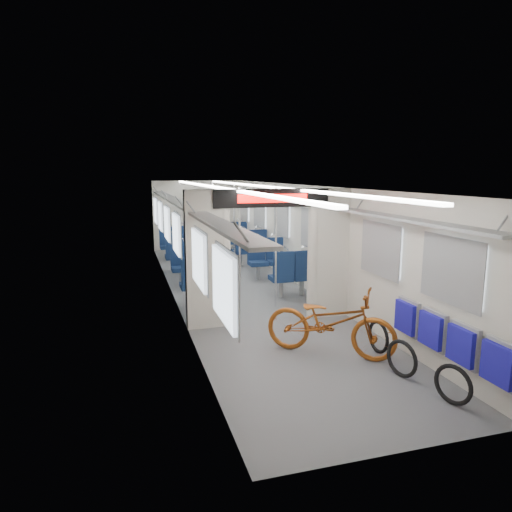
{
  "coord_description": "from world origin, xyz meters",
  "views": [
    {
      "loc": [
        -2.38,
        -9.31,
        2.57
      ],
      "look_at": [
        -0.09,
        -1.46,
        1.07
      ],
      "focal_mm": 32.0,
      "sensor_mm": 36.0,
      "label": 1
    }
  ],
  "objects_px": {
    "flip_bench": "(447,337)",
    "stanchion_near_left": "(240,251)",
    "bike_hoop_c": "(378,338)",
    "seat_bay_far_left": "(179,246)",
    "bike_hoop_b": "(402,360)",
    "stanchion_near_right": "(276,248)",
    "seat_bay_far_right": "(241,241)",
    "stanchion_far_right": "(234,231)",
    "seat_bay_near_right": "(278,263)",
    "bicycle": "(330,322)",
    "bike_hoop_a": "(453,387)",
    "seat_bay_near_left": "(197,269)",
    "stanchion_far_left": "(214,232)"
  },
  "relations": [
    {
      "from": "seat_bay_near_left",
      "to": "seat_bay_far_left",
      "type": "bearing_deg",
      "value": 90.0
    },
    {
      "from": "seat_bay_far_left",
      "to": "stanchion_near_left",
      "type": "distance_m",
      "value": 4.73
    },
    {
      "from": "flip_bench",
      "to": "stanchion_near_right",
      "type": "xyz_separation_m",
      "value": [
        -0.99,
        3.64,
        0.57
      ]
    },
    {
      "from": "stanchion_far_left",
      "to": "stanchion_near_right",
      "type": "bearing_deg",
      "value": -76.28
    },
    {
      "from": "seat_bay_far_right",
      "to": "stanchion_near_right",
      "type": "height_order",
      "value": "stanchion_near_right"
    },
    {
      "from": "flip_bench",
      "to": "seat_bay_far_left",
      "type": "height_order",
      "value": "seat_bay_far_left"
    },
    {
      "from": "stanchion_far_left",
      "to": "seat_bay_far_left",
      "type": "bearing_deg",
      "value": 109.22
    },
    {
      "from": "bike_hoop_b",
      "to": "seat_bay_far_right",
      "type": "height_order",
      "value": "seat_bay_far_right"
    },
    {
      "from": "seat_bay_near_right",
      "to": "seat_bay_far_right",
      "type": "xyz_separation_m",
      "value": [
        0.0,
        3.43,
        0.01
      ]
    },
    {
      "from": "bike_hoop_c",
      "to": "stanchion_far_left",
      "type": "relative_size",
      "value": 0.21
    },
    {
      "from": "seat_bay_far_right",
      "to": "stanchion_near_left",
      "type": "xyz_separation_m",
      "value": [
        -1.3,
        -5.0,
        0.59
      ]
    },
    {
      "from": "bike_hoop_c",
      "to": "seat_bay_far_left",
      "type": "relative_size",
      "value": 0.23
    },
    {
      "from": "bike_hoop_a",
      "to": "seat_bay_far_left",
      "type": "relative_size",
      "value": 0.23
    },
    {
      "from": "bike_hoop_c",
      "to": "stanchion_near_left",
      "type": "height_order",
      "value": "stanchion_near_left"
    },
    {
      "from": "bike_hoop_c",
      "to": "stanchion_near_right",
      "type": "xyz_separation_m",
      "value": [
        -0.69,
        2.59,
        0.94
      ]
    },
    {
      "from": "bike_hoop_b",
      "to": "stanchion_near_left",
      "type": "relative_size",
      "value": 0.21
    },
    {
      "from": "seat_bay_far_left",
      "to": "stanchion_far_left",
      "type": "height_order",
      "value": "stanchion_far_left"
    },
    {
      "from": "stanchion_far_right",
      "to": "seat_bay_far_left",
      "type": "bearing_deg",
      "value": 122.68
    },
    {
      "from": "stanchion_far_right",
      "to": "seat_bay_far_right",
      "type": "bearing_deg",
      "value": 71.66
    },
    {
      "from": "flip_bench",
      "to": "seat_bay_far_left",
      "type": "xyz_separation_m",
      "value": [
        -2.29,
        8.21,
        -0.04
      ]
    },
    {
      "from": "seat_bay_near_right",
      "to": "seat_bay_far_left",
      "type": "bearing_deg",
      "value": 121.19
    },
    {
      "from": "bike_hoop_c",
      "to": "stanchion_near_left",
      "type": "bearing_deg",
      "value": 119.6
    },
    {
      "from": "flip_bench",
      "to": "stanchion_far_left",
      "type": "xyz_separation_m",
      "value": [
        -1.65,
        6.39,
        0.57
      ]
    },
    {
      "from": "seat_bay_near_right",
      "to": "stanchion_far_left",
      "type": "bearing_deg",
      "value": 134.23
    },
    {
      "from": "stanchion_near_left",
      "to": "bike_hoop_c",
      "type": "bearing_deg",
      "value": -60.4
    },
    {
      "from": "bike_hoop_b",
      "to": "bicycle",
      "type": "bearing_deg",
      "value": 121.56
    },
    {
      "from": "bicycle",
      "to": "bike_hoop_a",
      "type": "bearing_deg",
      "value": -119.62
    },
    {
      "from": "bicycle",
      "to": "flip_bench",
      "type": "height_order",
      "value": "bicycle"
    },
    {
      "from": "bicycle",
      "to": "stanchion_far_left",
      "type": "relative_size",
      "value": 0.81
    },
    {
      "from": "flip_bench",
      "to": "seat_bay_near_left",
      "type": "bearing_deg",
      "value": 114.59
    },
    {
      "from": "bicycle",
      "to": "bike_hoop_c",
      "type": "xyz_separation_m",
      "value": [
        0.7,
        -0.13,
        -0.27
      ]
    },
    {
      "from": "bike_hoop_a",
      "to": "stanchion_near_left",
      "type": "relative_size",
      "value": 0.21
    },
    {
      "from": "flip_bench",
      "to": "stanchion_near_left",
      "type": "bearing_deg",
      "value": 115.82
    },
    {
      "from": "bike_hoop_b",
      "to": "stanchion_far_right",
      "type": "height_order",
      "value": "stanchion_far_right"
    },
    {
      "from": "bike_hoop_c",
      "to": "stanchion_far_right",
      "type": "height_order",
      "value": "stanchion_far_right"
    },
    {
      "from": "seat_bay_far_right",
      "to": "stanchion_near_left",
      "type": "height_order",
      "value": "stanchion_near_left"
    },
    {
      "from": "bike_hoop_b",
      "to": "seat_bay_far_left",
      "type": "distance_m",
      "value": 8.16
    },
    {
      "from": "seat_bay_near_right",
      "to": "stanchion_near_right",
      "type": "bearing_deg",
      "value": -111.05
    },
    {
      "from": "seat_bay_near_left",
      "to": "seat_bay_far_right",
      "type": "xyz_separation_m",
      "value": [
        1.87,
        3.55,
        0.01
      ]
    },
    {
      "from": "seat_bay_near_left",
      "to": "stanchion_far_left",
      "type": "relative_size",
      "value": 0.9
    },
    {
      "from": "bike_hoop_b",
      "to": "bike_hoop_c",
      "type": "relative_size",
      "value": 1.03
    },
    {
      "from": "flip_bench",
      "to": "seat_bay_far_left",
      "type": "bearing_deg",
      "value": 105.59
    },
    {
      "from": "bike_hoop_c",
      "to": "bike_hoop_b",
      "type": "bearing_deg",
      "value": -99.9
    },
    {
      "from": "seat_bay_near_left",
      "to": "stanchion_far_right",
      "type": "xyz_separation_m",
      "value": [
        1.16,
        1.4,
        0.61
      ]
    },
    {
      "from": "flip_bench",
      "to": "stanchion_near_left",
      "type": "height_order",
      "value": "stanchion_near_left"
    },
    {
      "from": "bike_hoop_c",
      "to": "stanchion_near_right",
      "type": "height_order",
      "value": "stanchion_near_right"
    },
    {
      "from": "seat_bay_near_left",
      "to": "stanchion_near_right",
      "type": "relative_size",
      "value": 0.9
    },
    {
      "from": "seat_bay_near_right",
      "to": "stanchion_far_right",
      "type": "relative_size",
      "value": 0.9
    },
    {
      "from": "seat_bay_far_right",
      "to": "stanchion_near_left",
      "type": "distance_m",
      "value": 5.2
    },
    {
      "from": "flip_bench",
      "to": "stanchion_far_left",
      "type": "relative_size",
      "value": 0.91
    }
  ]
}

